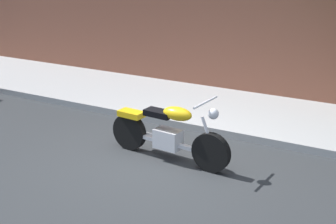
# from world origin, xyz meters

# --- Properties ---
(ground_plane) EXTENTS (60.00, 60.00, 0.00)m
(ground_plane) POSITION_xyz_m (0.00, 0.00, 0.00)
(ground_plane) COLOR #303335
(sidewalk) EXTENTS (18.27, 2.66, 0.14)m
(sidewalk) POSITION_xyz_m (0.00, 2.92, 0.07)
(sidewalk) COLOR #A7A7A7
(sidewalk) RESTS_ON ground
(motorcycle) EXTENTS (2.26, 0.70, 1.14)m
(motorcycle) POSITION_xyz_m (-0.00, 0.23, 0.46)
(motorcycle) COLOR black
(motorcycle) RESTS_ON ground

